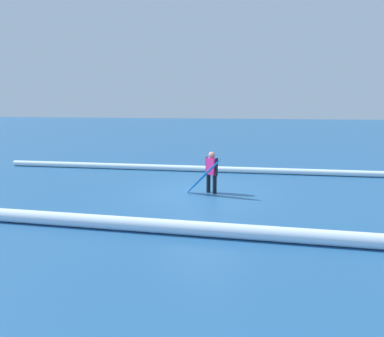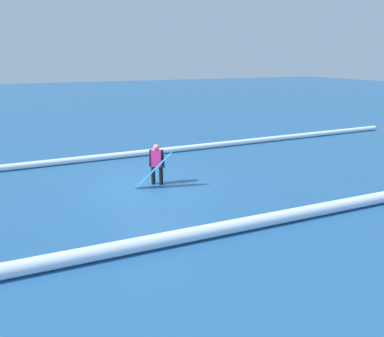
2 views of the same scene
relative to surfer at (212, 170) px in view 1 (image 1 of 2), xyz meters
The scene contains 5 objects.
ground_plane 0.86m from the surfer, ahead, with size 121.47×121.47×0.00m, color #24588B.
surfer is the anchor object (origin of this frame).
surfboard 0.44m from the surfer, 57.16° to the left, with size 1.33×0.75×1.32m.
wave_crest_foreground 4.71m from the surfer, 122.90° to the right, with size 0.27×0.27×25.59m, color white.
wave_crest_midground 5.14m from the surfer, 53.68° to the left, with size 0.34×0.34×17.84m, color white.
Camera 1 is at (-1.90, 12.29, 3.06)m, focal length 34.78 mm.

